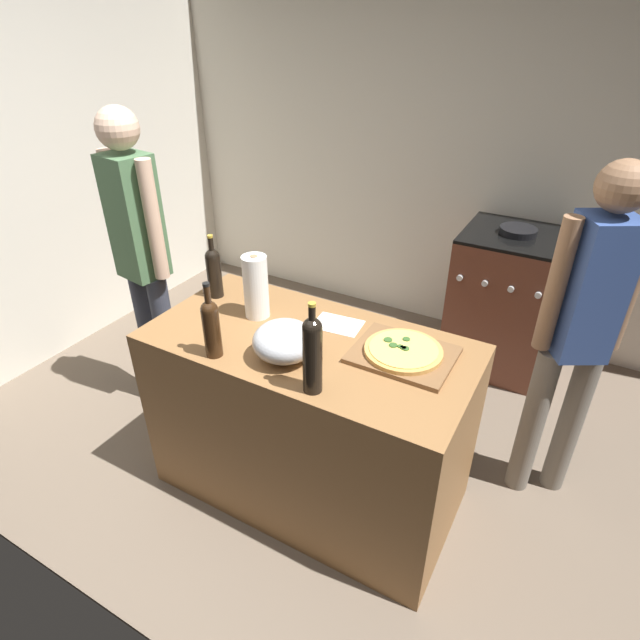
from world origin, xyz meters
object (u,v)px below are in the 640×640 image
Objects in this scene: wine_bottle_clear at (211,326)px; stove at (502,300)px; pizza at (403,350)px; wine_bottle_dark at (214,270)px; mixing_bowl at (284,341)px; paper_towel_roll at (256,287)px; person_in_stripes at (141,249)px; wine_bottle_amber at (312,352)px; person_in_red at (580,327)px.

stove is at bearing 66.35° from wine_bottle_clear.
wine_bottle_dark is at bearing 177.64° from pizza.
wine_bottle_dark reaches higher than mixing_bowl.
person_in_stripes is at bearing 173.07° from paper_towel_roll.
person_in_stripes is at bearing 175.42° from wine_bottle_dark.
mixing_bowl is at bearing -25.86° from wine_bottle_dark.
mixing_bowl is 0.25m from wine_bottle_amber.
wine_bottle_amber is 0.46m from wine_bottle_clear.
pizza is 0.18× the size of person_in_stripes.
pizza is at bearing 59.77° from wine_bottle_amber.
paper_towel_roll is (-0.70, -0.02, 0.12)m from pizza.
wine_bottle_amber is at bearing -133.53° from person_in_red.
pizza is 0.77m from person_in_red.
pizza is 0.77m from wine_bottle_clear.
person_in_stripes is at bearing 176.86° from pizza.
person_in_red is (0.81, 0.85, -0.11)m from wine_bottle_amber.
stove is at bearing 79.33° from wine_bottle_amber.
wine_bottle_clear is 0.20× the size of person_in_red.
wine_bottle_amber is at bearing -35.06° from paper_towel_roll.
wine_bottle_amber is 0.21× the size of person_in_stripes.
wine_bottle_amber is (0.78, -0.40, 0.03)m from wine_bottle_dark.
wine_bottle_clear is at bearing 179.96° from wine_bottle_amber.
wine_bottle_clear is 0.19× the size of person_in_stripes.
paper_towel_roll reaches higher than mixing_bowl.
paper_towel_roll is at bearing -119.23° from stove.
person_in_stripes reaches higher than wine_bottle_amber.
person_in_red reaches higher than stove.
mixing_bowl is 0.37m from paper_towel_roll.
pizza is at bearing 28.29° from wine_bottle_clear.
wine_bottle_amber is 1.18m from person_in_red.
mixing_bowl is 0.78× the size of wine_bottle_clear.
person_in_red is at bearing 35.87° from mixing_bowl.
person_in_stripes is (-1.11, 0.32, 0.04)m from mixing_bowl.
person_in_stripes reaches higher than stove.
wine_bottle_clear is at bearing -27.61° from person_in_stripes.
wine_bottle_amber is 1.12× the size of wine_bottle_clear.
stove is (0.14, 1.49, -0.44)m from pizza.
stove is at bearing 84.73° from pizza.
mixing_bowl is at bearing -144.13° from person_in_red.
pizza is 0.19× the size of person_in_red.
wine_bottle_dark is 0.19× the size of person_in_red.
person_in_stripes is 2.16m from person_in_red.
wine_bottle_amber is at bearing -0.04° from wine_bottle_clear.
wine_bottle_clear reaches higher than stove.
wine_bottle_clear is at bearing -151.71° from pizza.
stove is 1.20m from person_in_red.
paper_towel_roll is 0.35m from wine_bottle_clear.
pizza is 1.24× the size of mixing_bowl.
person_in_red reaches higher than pizza.
wine_bottle_dark is 0.18× the size of person_in_stripes.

